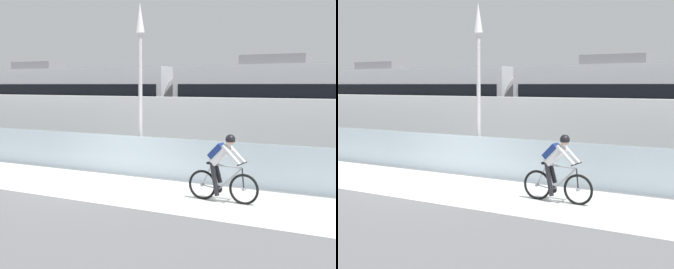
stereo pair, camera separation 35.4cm
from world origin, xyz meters
The scene contains 9 objects.
ground_plane centered at (0.00, 0.00, 0.00)m, with size 200.00×200.00×0.00m, color slate.
bike_path_deck centered at (0.00, 0.00, 0.01)m, with size 32.00×3.20×0.01m, color silver.
glass_parapet centered at (0.00, 1.85, 0.60)m, with size 32.00×0.05×1.20m, color silver.
concrete_barrier_wall centered at (0.00, 3.65, 1.17)m, with size 32.00×0.36×2.35m, color white.
tram_rail_near centered at (0.00, 6.13, 0.00)m, with size 32.00×0.08×0.01m, color #595654.
tram_rail_far centered at (0.00, 7.57, 0.00)m, with size 32.00×0.08×0.01m, color #595654.
tram centered at (-0.83, 6.85, 1.89)m, with size 22.56×2.54×3.81m.
cyclist_on_bike centered at (3.86, 0.00, 0.80)m, with size 1.77×0.58×1.61m.
lamp_post_antenna centered at (0.22, 2.15, 3.29)m, with size 0.28×0.28×5.20m.
Camera 2 is at (8.65, -10.31, 2.75)m, focal length 52.59 mm.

